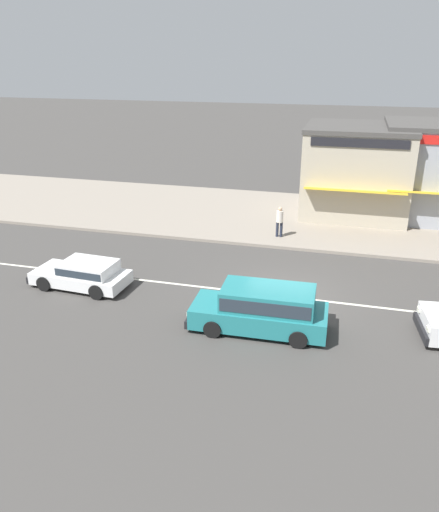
% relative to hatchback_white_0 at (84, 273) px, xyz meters
% --- Properties ---
extents(ground_plane, '(160.00, 160.00, 0.00)m').
position_rel_hatchback_white_0_xyz_m(ground_plane, '(7.86, 1.18, -0.59)').
color(ground_plane, '#423F3D').
extents(lane_centre_stripe, '(50.40, 0.14, 0.01)m').
position_rel_hatchback_white_0_xyz_m(lane_centre_stripe, '(7.86, 1.18, -0.59)').
color(lane_centre_stripe, silver).
rests_on(lane_centre_stripe, ground).
extents(kerb_strip, '(68.00, 10.00, 0.15)m').
position_rel_hatchback_white_0_xyz_m(kerb_strip, '(7.86, 11.19, -0.52)').
color(kerb_strip, gray).
rests_on(kerb_strip, ground).
extents(hatchback_white_0, '(4.03, 1.99, 1.10)m').
position_rel_hatchback_white_0_xyz_m(hatchback_white_0, '(0.00, 0.00, 0.00)').
color(hatchback_white_0, white).
rests_on(hatchback_white_0, ground).
extents(minivan_teal_5, '(4.71, 2.00, 1.56)m').
position_rel_hatchback_white_0_xyz_m(minivan_teal_5, '(7.54, -1.50, 0.25)').
color(minivan_teal_5, teal).
rests_on(minivan_teal_5, ground).
extents(pedestrian_near_clock, '(0.34, 0.34, 1.57)m').
position_rel_hatchback_white_0_xyz_m(pedestrian_near_clock, '(6.76, 7.54, 0.47)').
color(pedestrian_near_clock, '#232838').
rests_on(pedestrian_near_clock, kerb_strip).
extents(shopfront_corner_warung, '(4.49, 6.14, 5.18)m').
position_rel_hatchback_white_0_xyz_m(shopfront_corner_warung, '(13.86, 13.31, 2.16)').
color(shopfront_corner_warung, '#999EA8').
rests_on(shopfront_corner_warung, kerb_strip).
extents(shopfront_mid_block, '(5.82, 6.21, 4.97)m').
position_rel_hatchback_white_0_xyz_m(shopfront_mid_block, '(10.26, 12.77, 2.05)').
color(shopfront_mid_block, '#B2A893').
rests_on(shopfront_mid_block, kerb_strip).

